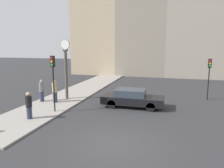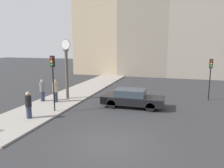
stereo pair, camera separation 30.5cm
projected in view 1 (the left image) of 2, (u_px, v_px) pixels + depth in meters
The scene contains 10 objects.
ground_plane at pixel (114, 143), 10.46m from camera, with size 120.00×120.00×0.00m, color #2D2D30.
sidewalk_corner at pixel (81, 90), 22.42m from camera, with size 3.68×25.66×0.10m, color gray.
building_row at pixel (156, 22), 32.67m from camera, with size 26.27×5.00×16.98m.
sedan_car at pixel (132, 98), 16.49m from camera, with size 4.62×1.80×1.37m.
traffic_light_near at pixel (53, 72), 14.71m from camera, with size 0.26×0.24×3.84m.
traffic_light_far at pixel (209, 71), 18.35m from camera, with size 0.26×0.24×3.52m.
street_clock at pixel (66, 68), 18.37m from camera, with size 0.85×0.32×5.01m.
pedestrian_grey_jacket at pixel (42, 91), 17.71m from camera, with size 0.39×0.39×1.79m.
pedestrian_tan_coat at pixel (55, 91), 17.44m from camera, with size 0.40×0.40×1.82m.
pedestrian_black_jacket at pixel (29, 106), 13.53m from camera, with size 0.39×0.39×1.70m.
Camera 1 is at (2.55, -9.46, 4.64)m, focal length 35.00 mm.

